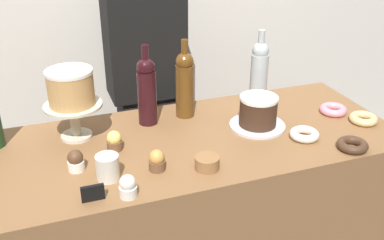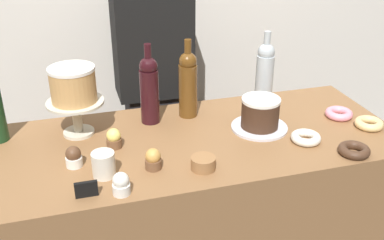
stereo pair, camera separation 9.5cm
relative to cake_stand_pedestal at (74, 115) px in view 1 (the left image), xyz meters
name	(u,v)px [view 1 (the left image)]	position (x,y,z in m)	size (l,w,h in m)	color
display_counter	(192,233)	(0.41, -0.16, -0.55)	(1.59, 0.66, 0.90)	brown
cake_stand_pedestal	(74,115)	(0.00, 0.00, 0.00)	(0.21, 0.21, 0.14)	beige
white_layer_cake	(71,87)	(0.00, 0.00, 0.11)	(0.17, 0.17, 0.13)	tan
silver_serving_platter	(257,125)	(0.69, -0.15, -0.09)	(0.22, 0.22, 0.01)	silver
chocolate_round_cake	(258,111)	(0.69, -0.15, -0.02)	(0.15, 0.15, 0.12)	#3D2619
wine_bottle_dark_red	(147,90)	(0.29, 0.03, 0.05)	(0.08, 0.08, 0.33)	black
wine_bottle_clear	(259,71)	(0.80, 0.06, 0.05)	(0.08, 0.08, 0.33)	#B2BCC1
wine_bottle_amber	(185,83)	(0.45, 0.04, 0.05)	(0.08, 0.08, 0.33)	#5B3814
cupcake_lemon	(114,141)	(0.12, -0.14, -0.06)	(0.06, 0.06, 0.07)	brown
cupcake_caramel	(157,161)	(0.23, -0.32, -0.06)	(0.06, 0.06, 0.07)	brown
cupcake_chocolate	(76,161)	(-0.03, -0.23, -0.06)	(0.06, 0.06, 0.07)	white
cupcake_vanilla	(128,186)	(0.10, -0.44, -0.06)	(0.06, 0.06, 0.07)	white
donut_sugar	(304,134)	(0.81, -0.30, -0.08)	(0.11, 0.11, 0.03)	silver
donut_glazed	(363,119)	(1.11, -0.26, -0.08)	(0.11, 0.11, 0.03)	#E0C17F
donut_pink	(333,110)	(1.04, -0.15, -0.08)	(0.11, 0.11, 0.03)	pink
donut_chocolate	(352,145)	(0.93, -0.43, -0.08)	(0.11, 0.11, 0.03)	#472D1E
cookie_stack	(207,163)	(0.39, -0.37, -0.07)	(0.08, 0.08, 0.04)	olive
price_sign_chalkboard	(93,193)	(0.00, -0.42, -0.07)	(0.07, 0.01, 0.05)	black
coffee_cup_ceramic	(108,167)	(0.06, -0.32, -0.05)	(0.08, 0.08, 0.08)	silver
barista_figure	(147,95)	(0.39, 0.45, -0.16)	(0.36, 0.22, 1.60)	black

